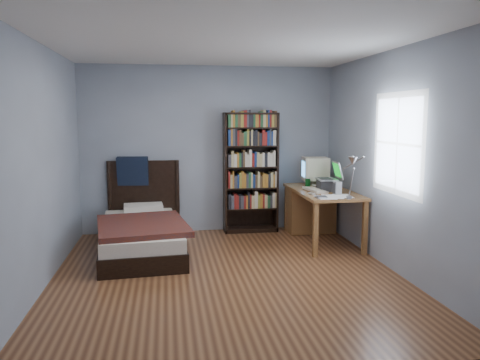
{
  "coord_description": "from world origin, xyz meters",
  "views": [
    {
      "loc": [
        -0.63,
        -4.98,
        1.75
      ],
      "look_at": [
        0.27,
        0.74,
        0.96
      ],
      "focal_mm": 35.0,
      "sensor_mm": 36.0,
      "label": 1
    }
  ],
  "objects_px": {
    "speaker": "(337,188)",
    "bed": "(141,231)",
    "desk": "(313,207)",
    "bookshelf": "(251,172)",
    "desk_lamp": "(352,165)",
    "soda_can": "(308,183)",
    "keyboard": "(315,190)",
    "laptop": "(328,183)",
    "crt_monitor": "(315,169)"
  },
  "relations": [
    {
      "from": "speaker",
      "to": "bed",
      "type": "xyz_separation_m",
      "value": [
        -2.56,
        0.32,
        -0.56
      ]
    },
    {
      "from": "desk",
      "to": "bookshelf",
      "type": "bearing_deg",
      "value": 160.15
    },
    {
      "from": "desk_lamp",
      "to": "soda_can",
      "type": "xyz_separation_m",
      "value": [
        -0.12,
        1.33,
        -0.39
      ]
    },
    {
      "from": "soda_can",
      "to": "bed",
      "type": "distance_m",
      "value": 2.44
    },
    {
      "from": "keyboard",
      "to": "speaker",
      "type": "bearing_deg",
      "value": -65.16
    },
    {
      "from": "desk",
      "to": "desk_lamp",
      "type": "relative_size",
      "value": 2.67
    },
    {
      "from": "desk",
      "to": "speaker",
      "type": "xyz_separation_m",
      "value": [
        0.07,
        -0.8,
        0.4
      ]
    },
    {
      "from": "soda_can",
      "to": "bookshelf",
      "type": "distance_m",
      "value": 0.89
    },
    {
      "from": "laptop",
      "to": "keyboard",
      "type": "xyz_separation_m",
      "value": [
        -0.19,
        -0.02,
        -0.1
      ]
    },
    {
      "from": "desk",
      "to": "keyboard",
      "type": "relative_size",
      "value": 3.34
    },
    {
      "from": "soda_can",
      "to": "speaker",
      "type": "bearing_deg",
      "value": -72.91
    },
    {
      "from": "crt_monitor",
      "to": "soda_can",
      "type": "height_order",
      "value": "crt_monitor"
    },
    {
      "from": "keyboard",
      "to": "bed",
      "type": "height_order",
      "value": "bed"
    },
    {
      "from": "desk_lamp",
      "to": "bed",
      "type": "relative_size",
      "value": 0.27
    },
    {
      "from": "keyboard",
      "to": "speaker",
      "type": "relative_size",
      "value": 2.64
    },
    {
      "from": "keyboard",
      "to": "soda_can",
      "type": "bearing_deg",
      "value": 81.96
    },
    {
      "from": "bed",
      "to": "keyboard",
      "type": "bearing_deg",
      "value": -0.15
    },
    {
      "from": "bookshelf",
      "to": "speaker",
      "type": "bearing_deg",
      "value": -49.6
    },
    {
      "from": "crt_monitor",
      "to": "keyboard",
      "type": "bearing_deg",
      "value": -107.2
    },
    {
      "from": "crt_monitor",
      "to": "desk_lamp",
      "type": "relative_size",
      "value": 0.74
    },
    {
      "from": "laptop",
      "to": "keyboard",
      "type": "relative_size",
      "value": 0.88
    },
    {
      "from": "soda_can",
      "to": "bookshelf",
      "type": "relative_size",
      "value": 0.07
    },
    {
      "from": "keyboard",
      "to": "bed",
      "type": "relative_size",
      "value": 0.22
    },
    {
      "from": "crt_monitor",
      "to": "bed",
      "type": "xyz_separation_m",
      "value": [
        -2.52,
        -0.54,
        -0.71
      ]
    },
    {
      "from": "crt_monitor",
      "to": "bookshelf",
      "type": "xyz_separation_m",
      "value": [
        -0.92,
        0.27,
        -0.06
      ]
    },
    {
      "from": "desk",
      "to": "crt_monitor",
      "type": "xyz_separation_m",
      "value": [
        0.03,
        0.05,
        0.56
      ]
    },
    {
      "from": "desk_lamp",
      "to": "keyboard",
      "type": "height_order",
      "value": "desk_lamp"
    },
    {
      "from": "keyboard",
      "to": "bookshelf",
      "type": "distance_m",
      "value": 1.12
    },
    {
      "from": "soda_can",
      "to": "laptop",
      "type": "bearing_deg",
      "value": -59.84
    },
    {
      "from": "crt_monitor",
      "to": "bed",
      "type": "height_order",
      "value": "bed"
    },
    {
      "from": "speaker",
      "to": "soda_can",
      "type": "xyz_separation_m",
      "value": [
        -0.2,
        0.66,
        -0.02
      ]
    },
    {
      "from": "laptop",
      "to": "bookshelf",
      "type": "relative_size",
      "value": 0.22
    },
    {
      "from": "keyboard",
      "to": "speaker",
      "type": "distance_m",
      "value": 0.38
    },
    {
      "from": "crt_monitor",
      "to": "desk",
      "type": "bearing_deg",
      "value": -122.54
    },
    {
      "from": "speaker",
      "to": "soda_can",
      "type": "height_order",
      "value": "speaker"
    },
    {
      "from": "keyboard",
      "to": "desk",
      "type": "bearing_deg",
      "value": 66.75
    },
    {
      "from": "bookshelf",
      "to": "bed",
      "type": "relative_size",
      "value": 0.85
    },
    {
      "from": "desk",
      "to": "soda_can",
      "type": "relative_size",
      "value": 11.53
    },
    {
      "from": "desk",
      "to": "crt_monitor",
      "type": "height_order",
      "value": "crt_monitor"
    },
    {
      "from": "speaker",
      "to": "bookshelf",
      "type": "distance_m",
      "value": 1.48
    },
    {
      "from": "bed",
      "to": "laptop",
      "type": "bearing_deg",
      "value": 0.34
    },
    {
      "from": "bed",
      "to": "crt_monitor",
      "type": "bearing_deg",
      "value": 11.98
    },
    {
      "from": "crt_monitor",
      "to": "speaker",
      "type": "relative_size",
      "value": 2.46
    },
    {
      "from": "crt_monitor",
      "to": "keyboard",
      "type": "height_order",
      "value": "crt_monitor"
    },
    {
      "from": "desk_lamp",
      "to": "speaker",
      "type": "distance_m",
      "value": 0.78
    },
    {
      "from": "crt_monitor",
      "to": "soda_can",
      "type": "relative_size",
      "value": 3.22
    },
    {
      "from": "keyboard",
      "to": "crt_monitor",
      "type": "bearing_deg",
      "value": 64.89
    },
    {
      "from": "bookshelf",
      "to": "laptop",
      "type": "bearing_deg",
      "value": -39.96
    },
    {
      "from": "speaker",
      "to": "soda_can",
      "type": "distance_m",
      "value": 0.69
    },
    {
      "from": "keyboard",
      "to": "bed",
      "type": "xyz_separation_m",
      "value": [
        -2.35,
        0.01,
        -0.49
      ]
    }
  ]
}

